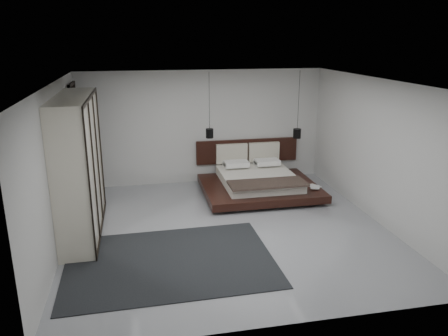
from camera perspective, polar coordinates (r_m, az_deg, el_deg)
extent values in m
plane|color=gray|center=(8.49, 0.56, -7.98)|extent=(6.00, 6.00, 0.00)
plane|color=white|center=(7.75, 0.61, 11.17)|extent=(6.00, 6.00, 0.00)
plane|color=silver|center=(10.88, -2.72, 5.33)|extent=(6.00, 0.00, 6.00)
plane|color=silver|center=(5.28, 7.44, -7.50)|extent=(6.00, 0.00, 6.00)
plane|color=silver|center=(7.96, -21.04, -0.08)|extent=(0.00, 6.00, 6.00)
plane|color=silver|center=(9.10, 19.41, 2.10)|extent=(0.00, 6.00, 6.00)
cube|color=black|center=(10.33, -18.65, 3.27)|extent=(0.05, 0.90, 2.60)
cube|color=black|center=(10.30, 4.65, -3.24)|extent=(2.07, 1.69, 0.08)
cube|color=black|center=(10.26, 4.66, -2.60)|extent=(2.63, 2.16, 0.17)
cube|color=silver|center=(10.31, 4.50, -1.40)|extent=(1.69, 1.88, 0.21)
cube|color=black|center=(9.61, 5.71, -2.02)|extent=(1.71, 0.66, 0.05)
cube|color=white|center=(10.84, 1.47, 0.46)|extent=(0.58, 0.38, 0.11)
cube|color=white|center=(11.04, 5.47, 0.69)|extent=(0.58, 0.38, 0.11)
cube|color=white|center=(10.70, 1.63, 0.57)|extent=(0.58, 0.38, 0.11)
cube|color=white|center=(10.90, 5.68, 0.80)|extent=(0.58, 0.38, 0.11)
cube|color=black|center=(11.21, 3.04, 2.26)|extent=(2.63, 0.08, 0.60)
cube|color=beige|center=(11.03, 1.02, 1.89)|extent=(0.80, 0.10, 0.50)
cube|color=beige|center=(11.24, 5.24, 2.10)|extent=(0.80, 0.10, 0.50)
imported|color=#99724C|center=(10.16, 11.28, -2.50)|extent=(0.32, 0.35, 0.03)
imported|color=#99724C|center=(10.12, 11.25, -2.43)|extent=(0.29, 0.32, 0.02)
cylinder|color=black|center=(10.09, -1.94, 8.77)|extent=(0.01, 0.01, 1.30)
cylinder|color=black|center=(10.22, -1.90, 4.56)|extent=(0.18, 0.18, 0.22)
cylinder|color=#FFE0B2|center=(10.24, -1.89, 4.04)|extent=(0.13, 0.13, 0.01)
cylinder|color=black|center=(10.67, 9.73, 8.73)|extent=(0.01, 0.01, 1.39)
cylinder|color=black|center=(10.81, 9.52, 4.47)|extent=(0.19, 0.19, 0.23)
cylinder|color=#FFE0B2|center=(10.83, 9.49, 3.95)|extent=(0.14, 0.14, 0.01)
cube|color=silver|center=(8.41, -18.45, 0.22)|extent=(0.59, 2.57, 2.57)
cube|color=black|center=(8.12, -17.09, 8.86)|extent=(0.03, 2.57, 0.06)
cube|color=black|center=(8.80, -15.69, -7.52)|extent=(0.03, 2.57, 0.06)
cube|color=black|center=(7.15, -17.12, -2.52)|extent=(0.03, 0.05, 2.57)
cube|color=black|center=(7.96, -16.58, -0.52)|extent=(0.03, 0.05, 2.57)
cube|color=black|center=(8.78, -16.15, 1.11)|extent=(0.03, 0.05, 2.57)
cube|color=black|center=(9.61, -15.79, 2.47)|extent=(0.03, 0.05, 2.57)
cube|color=black|center=(7.41, -7.02, -11.97)|extent=(3.41, 2.46, 0.01)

